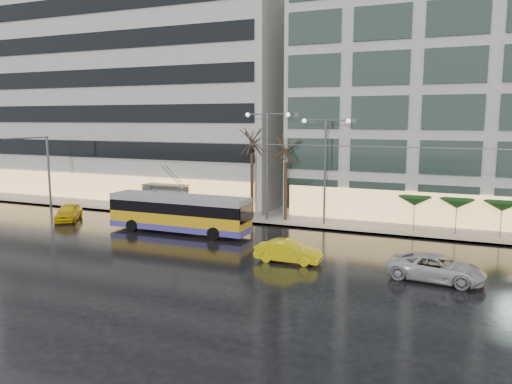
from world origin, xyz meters
The scene contains 21 objects.
ground centered at (0.00, 0.00, 0.00)m, with size 140.00×140.00×0.00m, color black.
sidewalk centered at (2.00, 14.00, 0.07)m, with size 80.00×10.00×0.15m, color gray.
kerb centered at (2.00, 9.05, 0.07)m, with size 80.00×0.10×0.15m, color slate.
building_left centered at (-16.00, 19.00, 11.15)m, with size 34.00×14.00×22.00m, color #A6A49E.
building_right centered at (19.00, 19.00, 12.65)m, with size 32.00×14.00×25.00m, color #A6A49E.
trolleybus centered at (-2.59, 4.07, 1.42)m, with size 11.30×4.43×5.23m.
catenary centered at (1.00, 7.94, 4.25)m, with size 42.24×5.12×7.00m.
bus_shelter centered at (-8.38, 10.69, 1.96)m, with size 4.20×1.60×2.51m.
street_lamp_near centered at (2.00, 10.80, 5.99)m, with size 3.96×0.36×9.03m.
street_lamp_far centered at (7.00, 10.80, 5.71)m, with size 3.96×0.36×8.53m.
tree_a centered at (0.50, 11.00, 7.09)m, with size 3.20×3.20×8.40m.
tree_b centered at (3.50, 11.20, 6.40)m, with size 3.20×3.20×7.70m.
parasol_a centered at (14.00, 11.00, 2.45)m, with size 2.50×2.50×2.65m.
parasol_b centered at (17.00, 11.00, 2.45)m, with size 2.50×2.50×2.65m.
parasol_c centered at (20.00, 11.00, 2.45)m, with size 2.50×2.50×2.65m.
taxi_a centered at (-13.80, 4.32, 0.72)m, with size 1.71×4.25×1.45m, color #E0B70B.
taxi_b centered at (7.77, -0.26, 0.67)m, with size 1.41×4.05×1.33m, color #D8C30B.
sedan_silver centered at (16.27, -0.47, 0.70)m, with size 2.33×5.05×1.40m, color #ADAEB2.
pedestrian_a centered at (-5.91, 11.26, 1.60)m, with size 1.04×1.05×2.19m.
pedestrian_b centered at (-3.34, 12.16, 0.93)m, with size 0.97×0.93×1.57m.
pedestrian_c centered at (-8.48, 9.40, 1.27)m, with size 1.14×1.10×2.11m.
Camera 1 is at (17.40, -28.20, 8.68)m, focal length 35.00 mm.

